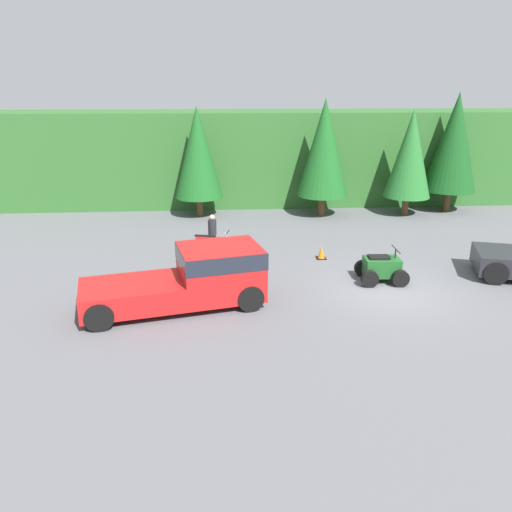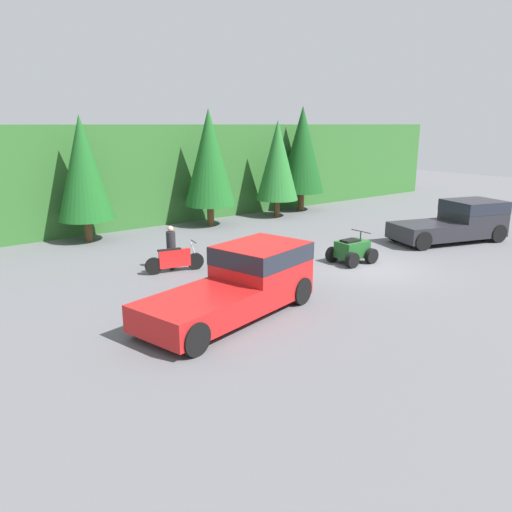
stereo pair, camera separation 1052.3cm
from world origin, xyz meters
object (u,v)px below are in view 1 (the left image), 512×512
(quad_atv, at_px, (381,268))
(rider_person, at_px, (212,233))
(pickup_truck_red, at_px, (194,276))
(dirt_bike, at_px, (210,246))
(traffic_cone, at_px, (321,253))

(quad_atv, distance_m, rider_person, 7.45)
(pickup_truck_red, distance_m, dirt_bike, 5.10)
(rider_person, relative_size, traffic_cone, 3.21)
(quad_atv, distance_m, traffic_cone, 3.28)
(dirt_bike, height_order, rider_person, rider_person)
(dirt_bike, relative_size, traffic_cone, 4.21)
(pickup_truck_red, bearing_deg, dirt_bike, 72.08)
(traffic_cone, bearing_deg, dirt_bike, 172.92)
(pickup_truck_red, xyz_separation_m, traffic_cone, (5.18, 4.46, -0.79))
(quad_atv, xyz_separation_m, rider_person, (-6.39, 3.80, 0.45))
(rider_person, bearing_deg, traffic_cone, 19.43)
(dirt_bike, distance_m, quad_atv, 7.31)
(pickup_truck_red, relative_size, rider_person, 3.54)
(pickup_truck_red, bearing_deg, rider_person, 71.43)
(quad_atv, bearing_deg, pickup_truck_red, -164.07)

